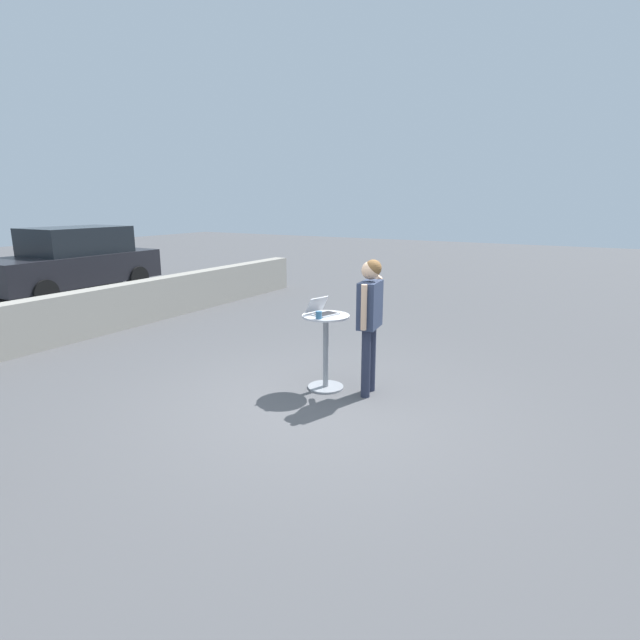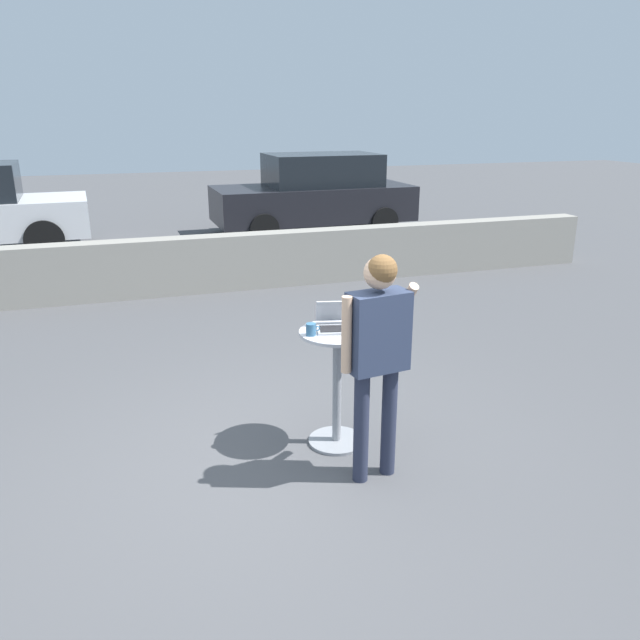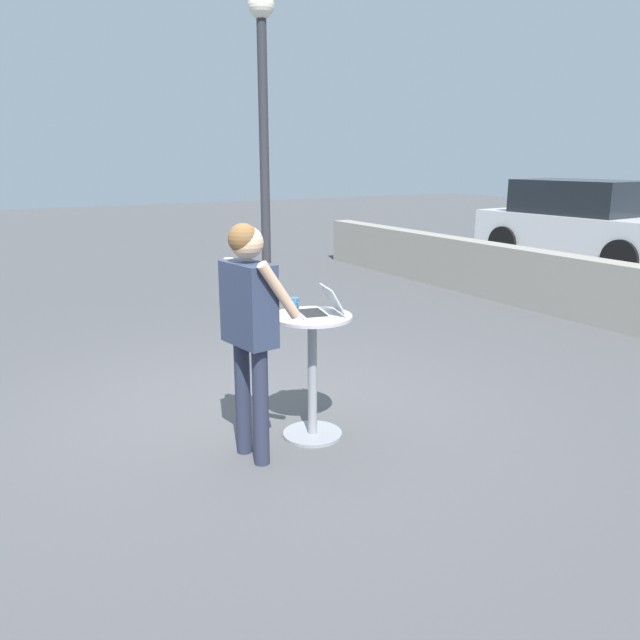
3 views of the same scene
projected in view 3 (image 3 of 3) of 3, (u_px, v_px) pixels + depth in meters
ground_plane at (249, 416)px, 5.17m from camera, size 50.00×50.00×0.00m
pavement_kerb at (633, 299)px, 7.59m from camera, size 13.30×0.35×0.83m
cafe_table at (312, 365)px, 4.68m from camera, size 0.59×0.59×0.96m
laptop at (320, 308)px, 4.58m from camera, size 0.37×0.38×0.21m
coffee_mug at (294, 304)px, 4.74m from camera, size 0.11×0.08×0.09m
standing_person at (249, 313)px, 4.20m from camera, size 0.56×0.41×1.67m
parked_car_further_down at (583, 222)px, 12.45m from camera, size 4.31×2.02×1.66m
street_lamp at (263, 114)px, 7.72m from camera, size 0.32×0.32×4.00m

